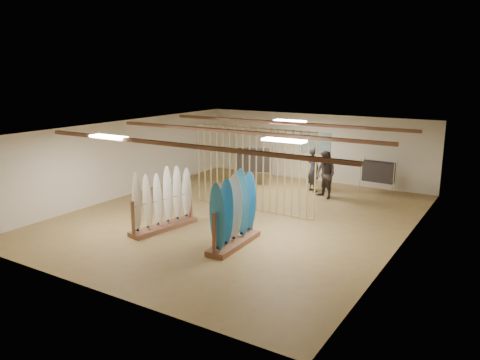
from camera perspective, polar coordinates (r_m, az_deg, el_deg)
The scene contains 16 objects.
floor at distance 15.02m, azimuth 0.00°, elevation -4.46°, with size 12.00×12.00×0.00m, color #9F824D.
ceiling at distance 14.42m, azimuth 0.00°, elevation 6.20°, with size 12.00×12.00×0.00m, color gray.
wall_back at distance 19.92m, azimuth 9.13°, elevation 3.93°, with size 12.00×12.00×0.00m, color silver.
wall_front at distance 10.24m, azimuth -18.03°, elevation -5.47°, with size 12.00×12.00×0.00m, color silver.
wall_left at distance 17.75m, azimuth -13.88°, elevation 2.57°, with size 12.00×12.00×0.00m, color silver.
wall_right at distance 12.83m, azimuth 19.37°, elevation -1.82°, with size 12.00×12.00×0.00m, color silver.
ceiling_slats at distance 14.43m, azimuth 0.00°, elevation 5.88°, with size 9.50×6.12×0.10m, color brown.
light_panels at distance 14.43m, azimuth 0.00°, elevation 5.96°, with size 1.20×0.35×0.06m, color white.
bamboo_partition at distance 15.33m, azimuth 1.57°, elevation 1.31°, with size 4.45×0.05×2.78m.
poster at distance 19.88m, azimuth 9.13°, elevation 4.49°, with size 1.40×0.03×0.90m, color teal.
rack_left at distance 13.86m, azimuth -9.33°, elevation -3.51°, with size 0.89×2.28×1.80m.
rack_right at distance 12.38m, azimuth -0.73°, elevation -5.12°, with size 0.63×2.08×1.96m.
clothing_rack_a at distance 18.91m, azimuth 1.63°, elevation 2.44°, with size 1.40×0.82×1.57m.
clothing_rack_b at distance 18.18m, azimuth 16.53°, elevation 0.95°, with size 1.24×0.37×1.33m.
shopper_a at distance 18.09m, azimuth 8.95°, elevation 1.66°, with size 0.72×0.49×1.97m, color #23252A.
shopper_b at distance 17.19m, azimuth 10.37°, elevation 0.98°, with size 0.95×0.74×1.96m, color #342C28.
Camera 1 is at (7.52, -12.18, 4.57)m, focal length 35.00 mm.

